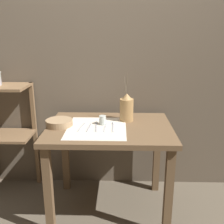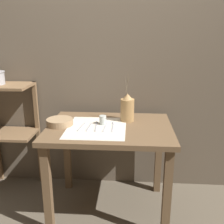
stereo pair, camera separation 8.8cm
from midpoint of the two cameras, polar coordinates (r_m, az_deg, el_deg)
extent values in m
plane|color=brown|center=(2.51, 0.58, -20.22)|extent=(12.00, 12.00, 0.00)
cube|color=brown|center=(2.51, 1.36, 9.69)|extent=(7.00, 0.06, 2.40)
cube|color=brown|center=(2.14, 0.64, -3.59)|extent=(1.01, 0.76, 0.04)
cube|color=brown|center=(2.11, -12.67, -16.31)|extent=(0.06, 0.06, 0.74)
cube|color=brown|center=(2.05, 13.12, -17.27)|extent=(0.06, 0.06, 0.74)
cube|color=brown|center=(2.64, -8.76, -8.92)|extent=(0.06, 0.06, 0.74)
cube|color=brown|center=(2.60, 11.03, -9.46)|extent=(0.06, 0.06, 0.74)
cube|color=brown|center=(2.56, -21.62, 5.32)|extent=(0.48, 0.35, 0.02)
cube|color=brown|center=(2.69, -20.57, -4.48)|extent=(0.48, 0.35, 0.02)
cube|color=brown|center=(2.76, -14.89, -4.60)|extent=(0.04, 0.04, 1.06)
cube|color=beige|center=(2.09, -2.19, -3.43)|extent=(0.46, 0.53, 0.00)
cylinder|color=#A87F4C|center=(2.23, 4.48, 0.39)|extent=(0.12, 0.12, 0.19)
cone|color=#A87F4C|center=(2.20, 4.55, 3.41)|extent=(0.09, 0.09, 0.05)
cylinder|color=brown|center=(2.19, 4.46, 5.82)|extent=(0.03, 0.01, 0.13)
cylinder|color=brown|center=(2.17, 4.21, 5.87)|extent=(0.02, 0.03, 0.14)
cylinder|color=brown|center=(2.19, 4.52, 6.28)|extent=(0.02, 0.03, 0.17)
cylinder|color=#9E7F5B|center=(2.18, -10.18, -2.18)|extent=(0.22, 0.22, 0.05)
cylinder|color=#B7C1BC|center=(2.15, -0.84, -1.76)|extent=(0.06, 0.06, 0.07)
cube|color=#A8A8AD|center=(2.11, -5.49, -3.19)|extent=(0.04, 0.19, 0.00)
cube|color=#A8A8AD|center=(2.10, -3.84, -3.28)|extent=(0.03, 0.20, 0.00)
cube|color=#A8A8AD|center=(2.10, -2.30, -3.29)|extent=(0.03, 0.20, 0.00)
sphere|color=#A8A8AD|center=(2.19, -2.21, -2.36)|extent=(0.02, 0.02, 0.02)
cube|color=#A8A8AD|center=(2.09, -0.32, -3.37)|extent=(0.02, 0.20, 0.00)
cube|color=#A8A8AD|center=(2.08, 1.38, -3.41)|extent=(0.01, 0.19, 0.00)
sphere|color=#A8A8AD|center=(2.18, 1.48, -2.46)|extent=(0.02, 0.02, 0.02)
camera|label=1|loc=(0.04, -88.80, 0.36)|focal=42.00mm
camera|label=2|loc=(0.04, 91.20, -0.36)|focal=42.00mm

